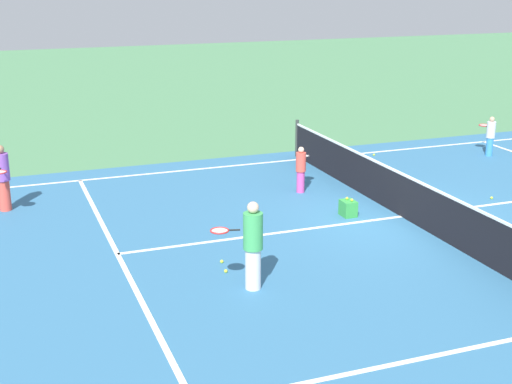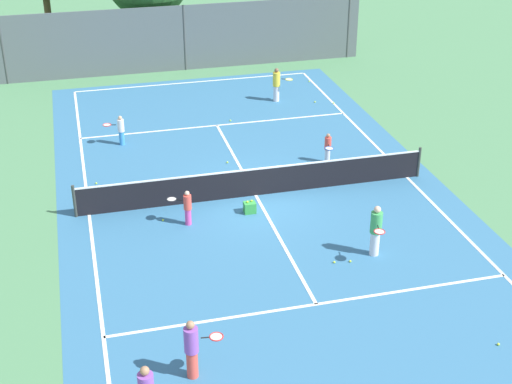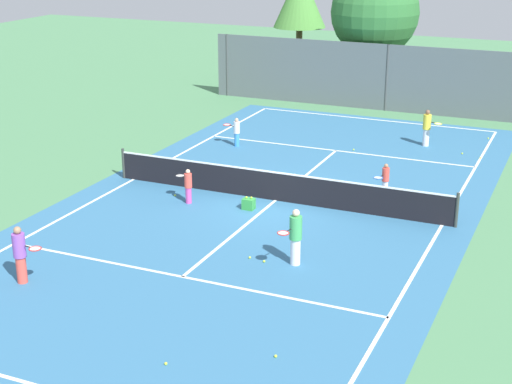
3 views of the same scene
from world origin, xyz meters
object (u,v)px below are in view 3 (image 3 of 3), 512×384
player_4 (427,127)px  player_0 (385,179)px  tennis_ball_3 (488,138)px  tennis_ball_5 (354,150)px  tennis_ball_4 (480,158)px  tennis_ball_0 (173,163)px  tennis_ball_1 (166,364)px  tennis_ball_7 (250,258)px  player_1 (20,254)px  player_2 (188,185)px  tennis_ball_6 (175,195)px  tennis_ball_2 (462,153)px  player_5 (295,236)px  ball_crate (249,204)px  tennis_ball_8 (295,175)px  tennis_ball_9 (276,356)px  tennis_ball_10 (264,261)px  player_6 (236,131)px

player_4 → player_0: bearing=-89.7°
tennis_ball_3 → tennis_ball_5: 6.16m
tennis_ball_3 → tennis_ball_4: same height
tennis_ball_0 → tennis_ball_1: bearing=-61.1°
tennis_ball_5 → tennis_ball_7: 11.37m
player_1 → tennis_ball_7: size_ratio=23.40×
player_2 → tennis_ball_6: 1.00m
player_0 → tennis_ball_4: player_0 is taller
player_1 → tennis_ball_2: bearing=62.9°
player_5 → ball_crate: size_ratio=3.73×
tennis_ball_7 → player_4: bearing=81.3°
player_2 → tennis_ball_3: (7.91, 12.04, -0.58)m
tennis_ball_8 → tennis_ball_9: same height
tennis_ball_0 → tennis_ball_9: 14.34m
player_0 → ball_crate: (-3.67, -2.97, -0.41)m
tennis_ball_10 → tennis_ball_4: bearing=72.4°
player_4 → tennis_ball_0: player_4 is taller
ball_crate → tennis_ball_7: bearing=-65.3°
tennis_ball_0 → tennis_ball_5: size_ratio=1.00×
tennis_ball_7 → player_6: bearing=117.0°
tennis_ball_0 → tennis_ball_2: size_ratio=1.00×
tennis_ball_1 → tennis_ball_4: same height
player_6 → tennis_ball_4: player_6 is taller
player_4 → tennis_ball_0: (-8.29, -6.39, -0.75)m
tennis_ball_5 → tennis_ball_7: size_ratio=1.00×
tennis_ball_2 → tennis_ball_0: bearing=-149.7°
ball_crate → tennis_ball_10: ball_crate is taller
player_6 → tennis_ball_6: bearing=-83.7°
player_6 → tennis_ball_4: 9.74m
tennis_ball_10 → tennis_ball_8: bearing=104.8°
player_5 → tennis_ball_1: size_ratio=24.07×
player_2 → tennis_ball_9: bearing=-50.8°
player_4 → tennis_ball_1: (-1.42, -18.85, -0.75)m
player_5 → tennis_ball_8: bearing=111.1°
tennis_ball_6 → tennis_ball_3: bearing=53.5°
tennis_ball_6 → tennis_ball_4: bearing=44.4°
player_1 → tennis_ball_9: size_ratio=23.40×
player_5 → tennis_ball_4: bearing=75.7°
player_1 → tennis_ball_3: player_1 is taller
player_4 → tennis_ball_4: player_4 is taller
player_6 → tennis_ball_0: bearing=-109.8°
player_4 → tennis_ball_6: 11.53m
tennis_ball_5 → tennis_ball_2: bearing=16.6°
player_5 → tennis_ball_8: player_5 is taller
player_6 → tennis_ball_5: (4.61, 1.32, -0.59)m
player_5 → tennis_ball_3: 15.47m
player_6 → tennis_ball_5: 4.83m
player_5 → tennis_ball_2: player_5 is taller
tennis_ball_1 → player_0: bearing=83.2°
player_5 → tennis_ball_10: (-0.81, -0.22, -0.79)m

